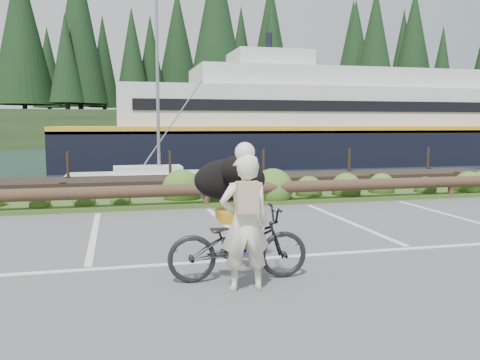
% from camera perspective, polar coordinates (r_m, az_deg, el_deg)
% --- Properties ---
extents(ground, '(72.00, 72.00, 0.00)m').
position_cam_1_polar(ground, '(8.32, 1.76, -8.10)').
color(ground, '#505052').
extents(harbor_backdrop, '(170.00, 160.00, 30.00)m').
position_cam_1_polar(harbor_backdrop, '(86.34, -12.14, 4.78)').
color(harbor_backdrop, '#192D3E').
rests_on(harbor_backdrop, ground).
extents(vegetation_strip, '(34.00, 1.60, 0.10)m').
position_cam_1_polar(vegetation_strip, '(13.39, -4.33, -2.39)').
color(vegetation_strip, '#3D5B21').
rests_on(vegetation_strip, ground).
extents(log_rail, '(32.00, 0.30, 0.60)m').
position_cam_1_polar(log_rail, '(12.72, -3.81, -3.08)').
color(log_rail, '#443021').
rests_on(log_rail, ground).
extents(bicycle, '(1.90, 0.74, 0.98)m').
position_cam_1_polar(bicycle, '(6.78, -0.21, -7.16)').
color(bicycle, black).
rests_on(bicycle, ground).
extents(cyclist, '(0.64, 0.44, 1.71)m').
position_cam_1_polar(cyclist, '(6.28, 0.55, -4.85)').
color(cyclist, '#EDE8C9').
rests_on(cyclist, ground).
extents(dog, '(0.55, 1.06, 0.60)m').
position_cam_1_polar(dog, '(7.23, -1.11, 0.05)').
color(dog, black).
rests_on(dog, bicycle).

